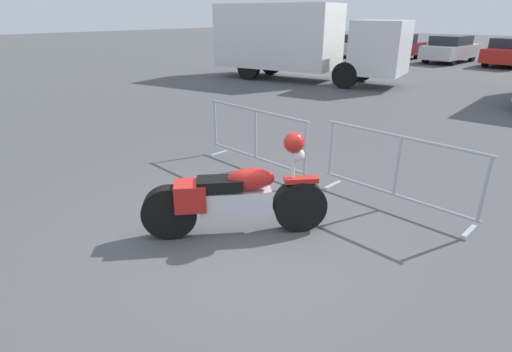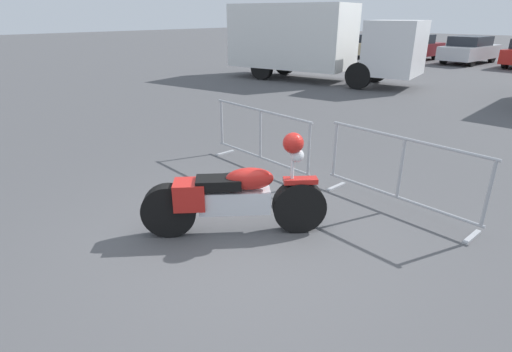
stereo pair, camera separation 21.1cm
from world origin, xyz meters
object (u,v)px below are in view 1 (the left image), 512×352
motorcycle (236,197)px  crowd_barrier_far (397,171)px  box_truck (297,39)px  parked_car_maroon (396,47)px  crowd_barrier_near (255,138)px  parked_car_silver (451,49)px  parked_car_tan (354,45)px  parked_car_red (511,52)px

motorcycle → crowd_barrier_far: (1.27, 1.96, 0.06)m
box_truck → parked_car_maroon: size_ratio=1.75×
crowd_barrier_near → parked_car_maroon: bearing=104.2°
crowd_barrier_far → box_truck: size_ratio=0.29×
parked_car_silver → motorcycle: bearing=-164.1°
parked_car_maroon → parked_car_silver: parked_car_maroon is taller
parked_car_tan → parked_car_silver: (5.92, 0.08, 0.04)m
crowd_barrier_near → parked_car_silver: bearing=95.7°
box_truck → parked_car_tan: box_truck is taller
motorcycle → crowd_barrier_near: size_ratio=0.76×
motorcycle → parked_car_silver: bearing=53.1°
crowd_barrier_near → parked_car_red: (0.94, 20.34, 0.17)m
crowd_barrier_near → parked_car_maroon: size_ratio=0.51×
parked_car_tan → parked_car_silver: parked_car_silver is taller
crowd_barrier_far → parked_car_tan: bearing=117.5°
crowd_barrier_near → parked_car_maroon: parked_car_maroon is taller
parked_car_tan → parked_car_maroon: size_ratio=0.94×
motorcycle → box_truck: bearing=74.9°
box_truck → parked_car_red: bearing=53.2°
box_truck → parked_car_tan: (-2.71, 10.90, -0.93)m
parked_car_tan → parked_car_maroon: bearing=-91.8°
motorcycle → crowd_barrier_far: bearing=11.7°
crowd_barrier_far → box_truck: 12.07m
crowd_barrier_near → box_truck: 10.62m
crowd_barrier_near → parked_car_maroon: 20.23m
crowd_barrier_far → parked_car_silver: size_ratio=0.52×
crowd_barrier_far → parked_car_maroon: (-7.51, 19.61, 0.19)m
motorcycle → parked_car_silver: 22.36m
crowd_barrier_near → box_truck: bearing=119.7°
parked_car_tan → parked_car_silver: bearing=-81.8°
parked_car_maroon → crowd_barrier_far: bearing=-151.6°
parked_car_maroon → parked_car_silver: (2.96, 0.55, -0.00)m
parked_car_tan → motorcycle: bearing=-149.9°
box_truck → crowd_barrier_near: bearing=-68.2°
parked_car_tan → parked_car_maroon: (2.96, -0.48, 0.04)m
crowd_barrier_near → parked_car_tan: (-7.94, 20.08, 0.15)m
crowd_barrier_far → parked_car_silver: (-4.56, 20.16, 0.19)m
motorcycle → crowd_barrier_far: 2.33m
parked_car_red → motorcycle: bearing=-171.7°
crowd_barrier_near → parked_car_silver: size_ratio=0.52×
motorcycle → parked_car_maroon: (-6.25, 21.56, 0.25)m
crowd_barrier_far → parked_car_tan: (-10.47, 20.08, 0.15)m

